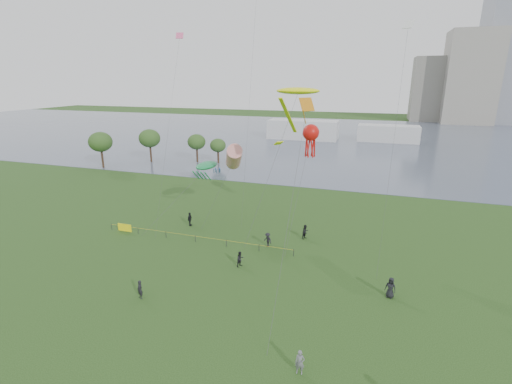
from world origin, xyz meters
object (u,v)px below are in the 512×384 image
(kite_stingray, at_px, (298,92))
(kite_octopus, at_px, (311,133))
(kite_flyer, at_px, (300,362))
(fence, at_px, (151,231))

(kite_stingray, height_order, kite_octopus, kite_stingray)
(kite_flyer, height_order, kite_stingray, kite_stingray)
(fence, bearing_deg, kite_flyer, -36.58)
(fence, relative_size, kite_octopus, 1.76)
(kite_stingray, xyz_separation_m, kite_octopus, (1.32, 1.94, -4.78))
(fence, xyz_separation_m, kite_octopus, (18.25, 6.93, 12.02))
(kite_stingray, bearing_deg, kite_octopus, 53.18)
(fence, distance_m, kite_octopus, 22.92)
(kite_flyer, relative_size, kite_octopus, 0.13)
(kite_flyer, height_order, kite_octopus, kite_octopus)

